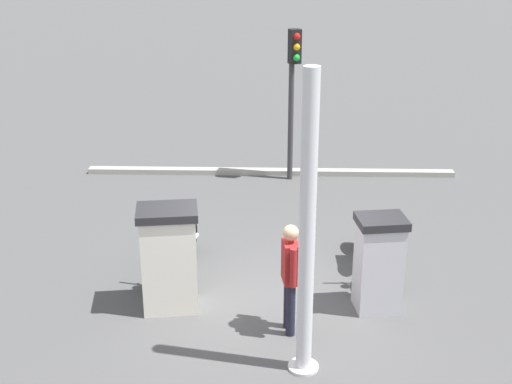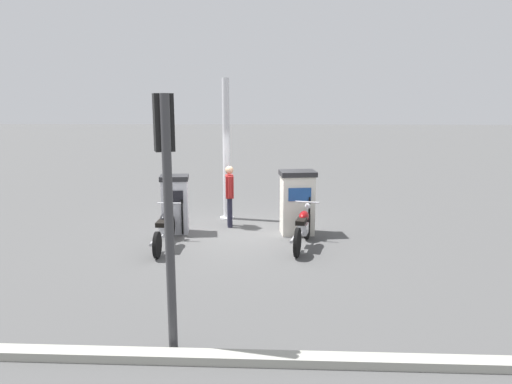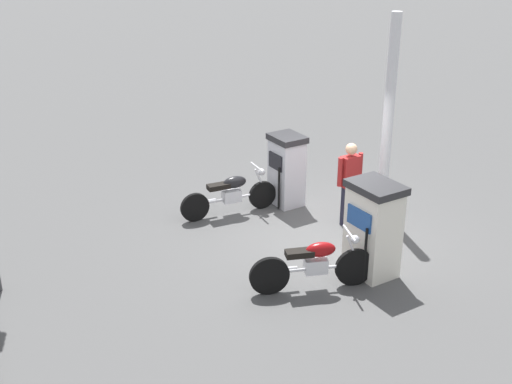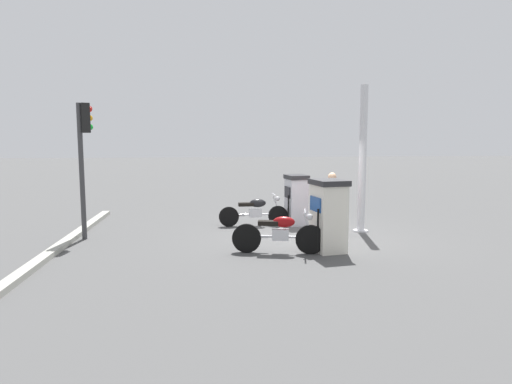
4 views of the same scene
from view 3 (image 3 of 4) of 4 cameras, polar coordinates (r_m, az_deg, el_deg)
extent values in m
plane|color=#4C4C4C|center=(12.28, 5.56, -3.73)|extent=(120.00, 120.00, 0.00)
cube|color=silver|center=(13.27, 2.68, 1.68)|extent=(0.60, 0.69, 1.36)
cube|color=black|center=(13.02, 1.70, 2.66)|extent=(0.09, 0.44, 0.32)
cube|color=#262628|center=(13.01, 2.74, 4.70)|extent=(0.66, 0.76, 0.12)
cylinder|color=black|center=(13.04, 2.01, 0.32)|extent=(0.05, 0.05, 0.88)
cube|color=silver|center=(10.84, 10.13, -3.48)|extent=(0.69, 0.86, 1.48)
cube|color=#1E478C|center=(10.51, 8.97, -2.31)|extent=(0.10, 0.55, 0.32)
cube|color=#262628|center=(10.51, 10.44, 0.43)|extent=(0.76, 0.95, 0.12)
cylinder|color=black|center=(10.58, 9.47, -5.50)|extent=(0.05, 0.05, 0.96)
cylinder|color=black|center=(13.20, 0.56, -0.25)|extent=(0.58, 0.08, 0.58)
cylinder|color=black|center=(12.70, -5.34, -1.34)|extent=(0.58, 0.08, 0.58)
cube|color=silver|center=(12.91, -2.14, -0.34)|extent=(0.36, 0.20, 0.24)
cylinder|color=silver|center=(12.91, -2.34, -0.58)|extent=(1.08, 0.05, 0.05)
ellipsoid|color=black|center=(12.82, -1.87, 0.86)|extent=(0.48, 0.22, 0.24)
cube|color=black|center=(12.72, -3.27, 0.49)|extent=(0.44, 0.20, 0.10)
cylinder|color=silver|center=(13.06, 0.40, 0.93)|extent=(0.26, 0.04, 0.57)
cylinder|color=silver|center=(12.91, 0.09, 2.18)|extent=(0.04, 0.56, 0.04)
sphere|color=silver|center=(13.00, 0.49, 1.76)|extent=(0.14, 0.14, 0.14)
cylinder|color=silver|center=(12.86, -4.69, -0.90)|extent=(0.55, 0.07, 0.07)
cylinder|color=black|center=(10.64, 8.57, -6.49)|extent=(0.64, 0.22, 0.64)
cylinder|color=black|center=(10.29, 1.18, -7.32)|extent=(0.64, 0.22, 0.64)
cube|color=silver|center=(10.40, 5.22, -6.40)|extent=(0.40, 0.28, 0.24)
cylinder|color=silver|center=(10.42, 4.95, -6.67)|extent=(1.03, 0.29, 0.05)
ellipsoid|color=maroon|center=(10.29, 5.65, -5.01)|extent=(0.52, 0.33, 0.24)
cube|color=black|center=(10.22, 3.81, -5.35)|extent=(0.47, 0.30, 0.10)
cylinder|color=silver|center=(10.48, 8.46, -5.09)|extent=(0.26, 0.10, 0.57)
cylinder|color=silver|center=(10.31, 8.14, -3.57)|extent=(0.16, 0.55, 0.04)
sphere|color=silver|center=(10.40, 8.63, -4.11)|extent=(0.17, 0.17, 0.14)
cylinder|color=silver|center=(10.42, 2.12, -6.78)|extent=(0.55, 0.20, 0.07)
cylinder|color=#1E1E2D|center=(12.56, 7.66, -1.19)|extent=(0.15, 0.15, 0.79)
cylinder|color=#1E1E2D|center=(12.68, 8.36, -0.99)|extent=(0.15, 0.15, 0.79)
cube|color=maroon|center=(12.36, 8.19, 1.83)|extent=(0.38, 0.24, 0.59)
cylinder|color=maroon|center=(12.20, 7.33, 1.74)|extent=(0.10, 0.10, 0.56)
cylinder|color=maroon|center=(12.49, 9.04, 2.16)|extent=(0.10, 0.10, 0.56)
sphere|color=tan|center=(12.21, 8.30, 3.73)|extent=(0.25, 0.25, 0.22)
cylinder|color=silver|center=(12.68, 11.44, 6.34)|extent=(0.20, 0.20, 3.92)
cylinder|color=silver|center=(13.36, 10.79, -1.65)|extent=(0.40, 0.40, 0.04)
camera|label=1|loc=(17.36, 35.25, 18.52)|focal=48.00mm
camera|label=2|loc=(10.56, -56.26, 0.14)|focal=32.77mm
camera|label=4|loc=(4.38, 67.02, -40.71)|focal=30.08mm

